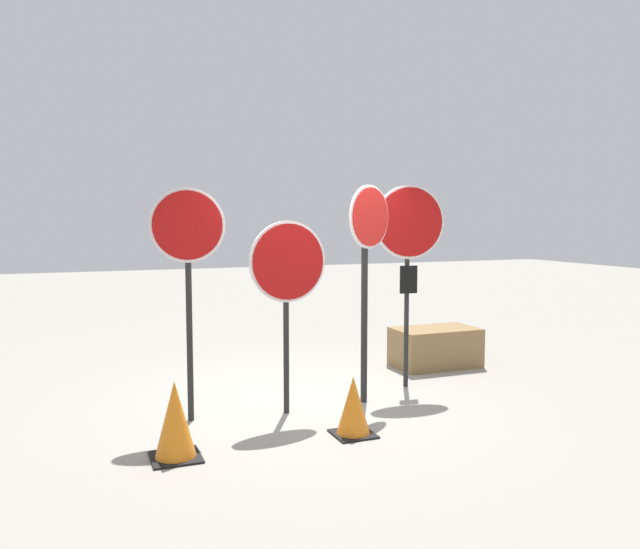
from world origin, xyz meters
TOP-DOWN VIEW (x-y plane):
  - ground_plane at (0.00, 0.00)m, footprint 40.00×40.00m
  - stop_sign_0 at (-1.37, -0.13)m, footprint 0.74×0.17m
  - stop_sign_1 at (-0.36, -0.26)m, footprint 0.85×0.15m
  - stop_sign_2 at (0.60, -0.19)m, footprint 0.63×0.35m
  - stop_sign_3 at (1.34, 0.20)m, footprint 0.89×0.17m
  - traffic_cone_0 at (0.01, -1.11)m, footprint 0.39×0.39m
  - traffic_cone_1 at (-1.67, -1.08)m, footprint 0.43×0.43m
  - storage_crate at (2.27, 1.05)m, footprint 1.17×0.69m

SIDE VIEW (x-z plane):
  - ground_plane at x=0.00m, z-range 0.00..0.00m
  - storage_crate at x=2.27m, z-range 0.00..0.54m
  - traffic_cone_0 at x=0.01m, z-range 0.00..0.57m
  - traffic_cone_1 at x=-1.67m, z-range 0.00..0.68m
  - stop_sign_1 at x=-0.36m, z-range 0.49..2.54m
  - stop_sign_2 at x=0.60m, z-range 0.53..2.98m
  - stop_sign_0 at x=-1.37m, z-range 0.59..2.97m
  - stop_sign_3 at x=1.34m, z-range 0.61..3.09m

